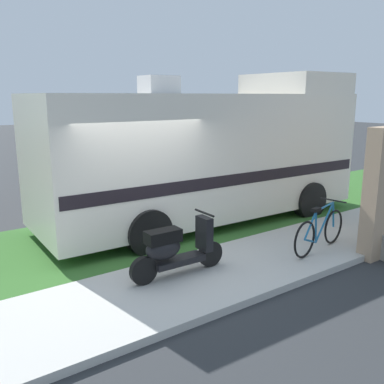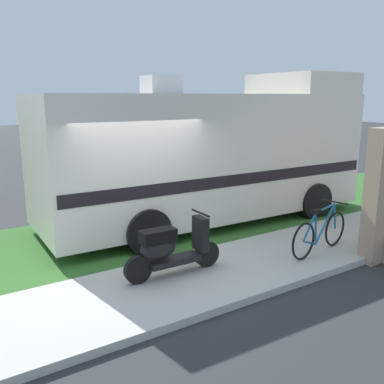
{
  "view_description": "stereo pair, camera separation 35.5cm",
  "coord_description": "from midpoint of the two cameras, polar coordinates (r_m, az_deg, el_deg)",
  "views": [
    {
      "loc": [
        -3.58,
        -6.17,
        2.93
      ],
      "look_at": [
        1.08,
        0.3,
        1.1
      ],
      "focal_mm": 39.45,
      "sensor_mm": 36.0,
      "label": 1
    },
    {
      "loc": [
        -3.28,
        -6.37,
        2.93
      ],
      "look_at": [
        1.08,
        0.3,
        1.1
      ],
      "focal_mm": 39.45,
      "sensor_mm": 36.0,
      "label": 2
    }
  ],
  "objects": [
    {
      "name": "grass_strip",
      "position": [
        8.97,
        -8.94,
        -6.03
      ],
      "size": [
        24.0,
        3.4,
        0.08
      ],
      "color": "#336628",
      "rests_on": "ground"
    },
    {
      "name": "bottle_green",
      "position": [
        9.76,
        19.18,
        -3.95
      ],
      "size": [
        0.07,
        0.07,
        0.23
      ],
      "color": "#B2B2B7",
      "rests_on": "ground"
    },
    {
      "name": "motorhome_rv",
      "position": [
        9.74,
        3.57,
        5.32
      ],
      "size": [
        7.64,
        2.81,
        3.47
      ],
      "color": "silver",
      "rests_on": "ground"
    },
    {
      "name": "scooter",
      "position": [
        6.71,
        -1.45,
        -7.63
      ],
      "size": [
        1.7,
        0.5,
        0.97
      ],
      "color": "black",
      "rests_on": "ground"
    },
    {
      "name": "sidewalk",
      "position": [
        6.76,
        0.79,
        -12.19
      ],
      "size": [
        24.0,
        2.0,
        0.12
      ],
      "color": "beige",
      "rests_on": "ground"
    },
    {
      "name": "ground_plane",
      "position": [
        7.73,
        -4.26,
        -9.4
      ],
      "size": [
        80.0,
        80.0,
        0.0
      ],
      "primitive_type": "plane",
      "color": "#2D3033"
    },
    {
      "name": "bicycle",
      "position": [
        8.09,
        18.13,
        -5.23
      ],
      "size": [
        1.72,
        0.52,
        0.89
      ],
      "color": "black",
      "rests_on": "ground"
    }
  ]
}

